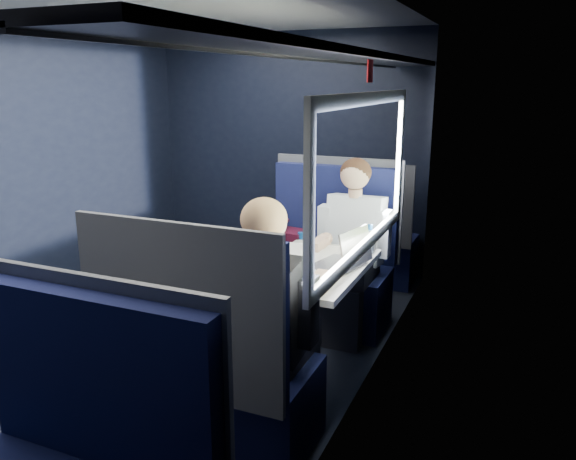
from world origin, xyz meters
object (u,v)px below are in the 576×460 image
at_px(table, 308,277).
at_px(seat_row_front, 359,240).
at_px(woman, 269,310).
at_px(cup, 370,244).
at_px(seat_bay_near, 324,268).
at_px(man, 351,241).
at_px(laptop, 346,257).
at_px(seat_bay_far, 211,372).
at_px(bottle_small, 370,240).

relative_size(table, seat_row_front, 0.86).
relative_size(table, woman, 0.76).
xyz_separation_m(woman, cup, (0.21, 1.15, 0.06)).
height_order(table, cup, cup).
height_order(seat_bay_near, man, man).
height_order(man, laptop, man).
xyz_separation_m(seat_bay_far, laptop, (0.41, 0.93, 0.39)).
distance_m(table, laptop, 0.27).
relative_size(seat_row_front, laptop, 3.11).
height_order(table, woman, woman).
xyz_separation_m(seat_bay_far, seat_row_front, (0.00, 2.67, -0.00)).
bearing_deg(table, seat_bay_far, -101.78).
bearing_deg(man, bottle_small, -54.84).
bearing_deg(man, laptop, -76.13).
height_order(seat_bay_far, seat_row_front, seat_bay_far).
distance_m(laptop, cup, 0.39).
bearing_deg(seat_row_front, seat_bay_far, -90.00).
distance_m(seat_bay_far, woman, 0.43).
height_order(man, cup, man).
xyz_separation_m(seat_row_front, man, (0.25, -1.10, 0.31)).
xyz_separation_m(seat_bay_near, seat_row_front, (0.02, 0.92, -0.01)).
relative_size(seat_row_front, cup, 12.10).
xyz_separation_m(table, woman, (0.07, -0.71, 0.06)).
xyz_separation_m(table, cup, (0.28, 0.44, 0.12)).
relative_size(seat_row_front, man, 0.88).
xyz_separation_m(table, laptop, (0.23, 0.06, 0.14)).
xyz_separation_m(laptop, bottle_small, (0.06, 0.34, 0.02)).
distance_m(seat_bay_near, cup, 0.74).
xyz_separation_m(man, bottle_small, (0.21, -0.30, 0.11)).
bearing_deg(table, seat_row_front, 95.80).
xyz_separation_m(seat_bay_far, woman, (0.25, 0.17, 0.31)).
bearing_deg(woman, laptop, 78.30).
height_order(seat_bay_near, seat_bay_far, same).
height_order(seat_bay_near, seat_row_front, seat_bay_near).
relative_size(seat_row_front, woman, 0.88).
xyz_separation_m(seat_row_front, bottle_small, (0.46, -1.40, 0.42)).
distance_m(woman, cup, 1.17).
distance_m(bottle_small, cup, 0.06).
height_order(table, seat_bay_far, seat_bay_far).
bearing_deg(woman, seat_row_front, 95.70).
distance_m(seat_bay_near, woman, 1.63).
bearing_deg(man, woman, -90.00).
xyz_separation_m(seat_bay_near, woman, (0.27, -1.58, 0.30)).
bearing_deg(bottle_small, seat_bay_far, -110.05).
height_order(seat_row_front, cup, seat_row_front).
relative_size(laptop, cup, 3.89).
bearing_deg(seat_bay_near, seat_bay_far, -89.35).
bearing_deg(seat_bay_near, bottle_small, -44.57).
bearing_deg(cup, table, -122.01).
bearing_deg(seat_bay_near, table, -76.94).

